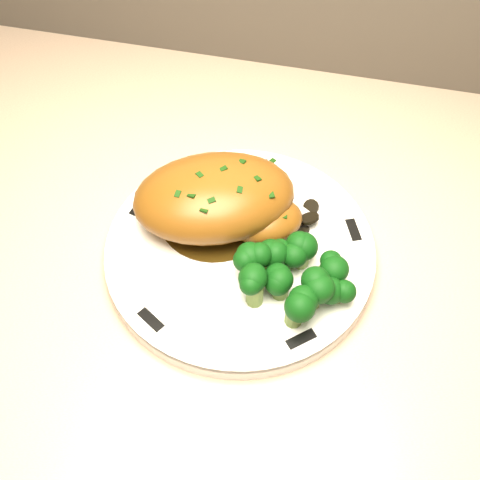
% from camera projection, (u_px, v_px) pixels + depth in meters
% --- Properties ---
extents(counter, '(2.15, 0.71, 1.05)m').
position_uv_depth(counter, '(351.00, 452.00, 0.93)').
color(counter, brown).
rests_on(counter, ground).
extents(plate, '(0.26, 0.26, 0.02)m').
position_uv_depth(plate, '(240.00, 252.00, 0.58)').
color(plate, white).
rests_on(plate, counter).
extents(rim_accent_0, '(0.02, 0.03, 0.00)m').
position_uv_depth(rim_accent_0, '(353.00, 230.00, 0.58)').
color(rim_accent_0, black).
rests_on(rim_accent_0, plate).
extents(rim_accent_1, '(0.03, 0.01, 0.00)m').
position_uv_depth(rim_accent_1, '(255.00, 162.00, 0.64)').
color(rim_accent_1, black).
rests_on(rim_accent_1, plate).
extents(rim_accent_2, '(0.02, 0.03, 0.00)m').
position_uv_depth(rim_accent_2, '(140.00, 206.00, 0.60)').
color(rim_accent_2, black).
rests_on(rim_accent_2, plate).
extents(rim_accent_3, '(0.03, 0.02, 0.00)m').
position_uv_depth(rim_accent_3, '(151.00, 320.00, 0.52)').
color(rim_accent_3, black).
rests_on(rim_accent_3, plate).
extents(rim_accent_4, '(0.03, 0.02, 0.00)m').
position_uv_depth(rim_accent_4, '(301.00, 339.00, 0.51)').
color(rim_accent_4, black).
rests_on(rim_accent_4, plate).
extents(gravy_pool, '(0.11, 0.11, 0.00)m').
position_uv_depth(gravy_pool, '(215.00, 217.00, 0.59)').
color(gravy_pool, '#352409').
rests_on(gravy_pool, plate).
extents(chicken_breast, '(0.19, 0.16, 0.06)m').
position_uv_depth(chicken_breast, '(220.00, 200.00, 0.57)').
color(chicken_breast, brown).
rests_on(chicken_breast, plate).
extents(mushroom_pile, '(0.07, 0.06, 0.02)m').
position_uv_depth(mushroom_pile, '(276.00, 218.00, 0.59)').
color(mushroom_pile, black).
rests_on(mushroom_pile, plate).
extents(broccoli_florets, '(0.10, 0.09, 0.04)m').
position_uv_depth(broccoli_florets, '(293.00, 277.00, 0.53)').
color(broccoli_florets, olive).
rests_on(broccoli_florets, plate).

